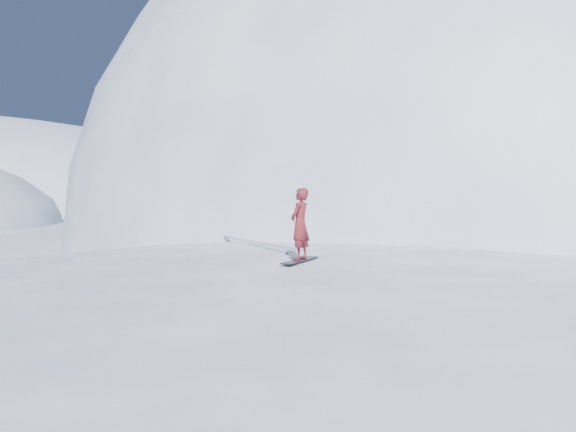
# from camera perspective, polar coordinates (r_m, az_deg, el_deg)

# --- Properties ---
(ground) EXTENTS (400.00, 400.00, 0.00)m
(ground) POSITION_cam_1_polar(r_m,az_deg,el_deg) (14.25, 4.34, -14.57)
(ground) COLOR white
(ground) RESTS_ON ground
(near_ridge) EXTENTS (36.00, 28.00, 4.80)m
(near_ridge) POSITION_cam_1_polar(r_m,az_deg,el_deg) (17.29, 3.62, -11.41)
(near_ridge) COLOR white
(near_ridge) RESTS_ON ground
(summit_peak) EXTENTS (60.00, 56.00, 56.00)m
(summit_peak) POSITION_cam_1_polar(r_m,az_deg,el_deg) (47.37, 17.14, -2.34)
(summit_peak) COLOR white
(summit_peak) RESTS_ON ground
(peak_shoulder) EXTENTS (28.00, 24.00, 18.00)m
(peak_shoulder) POSITION_cam_1_polar(r_m,az_deg,el_deg) (36.18, 6.98, -3.85)
(peak_shoulder) COLOR white
(peak_shoulder) RESTS_ON ground
(wind_bumps) EXTENTS (16.00, 14.40, 1.00)m
(wind_bumps) POSITION_cam_1_polar(r_m,az_deg,el_deg) (15.98, -0.52, -12.61)
(wind_bumps) COLOR white
(wind_bumps) RESTS_ON ground
(snowboard) EXTENTS (1.39, 1.38, 0.03)m
(snowboard) POSITION_cam_1_polar(r_m,az_deg,el_deg) (14.43, 1.23, -4.51)
(snowboard) COLOR black
(snowboard) RESTS_ON near_ridge
(snowboarder) EXTENTS (0.79, 0.78, 1.84)m
(snowboarder) POSITION_cam_1_polar(r_m,az_deg,el_deg) (14.34, 1.23, -0.81)
(snowboarder) COLOR maroon
(snowboarder) RESTS_ON snowboard
(board_tracks) EXTENTS (1.44, 5.98, 0.04)m
(board_tracks) POSITION_cam_1_polar(r_m,az_deg,el_deg) (18.85, -3.16, -2.73)
(board_tracks) COLOR silver
(board_tracks) RESTS_ON ground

